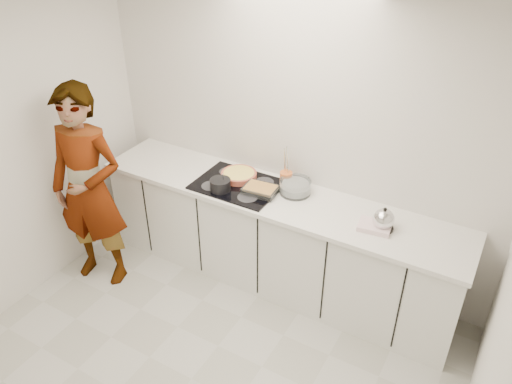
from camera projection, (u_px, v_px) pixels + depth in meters
The scene contains 15 objects.
floor at pixel (191, 379), 3.69m from camera, with size 3.60×3.20×0.00m, color beige.
ceiling at pixel (153, 16), 2.31m from camera, with size 3.60×3.20×0.00m, color white.
wall_back at pixel (294, 138), 4.18m from camera, with size 3.60×0.00×2.60m, color silver.
wall_right at pixel (497, 358), 2.26m from camera, with size 0.02×3.20×2.60m.
base_cabinets at pixel (274, 240), 4.40m from camera, with size 3.20×0.58×0.87m, color white.
countertop at pixel (275, 197), 4.16m from camera, with size 3.24×0.64×0.04m, color white.
hob at pixel (238, 185), 4.28m from camera, with size 0.72×0.54×0.01m, color black.
tart_dish at pixel (239, 175), 4.35m from camera, with size 0.32×0.32×0.05m.
saucepan at pixel (220, 185), 4.17m from camera, with size 0.20×0.20×0.17m.
baking_dish at pixel (260, 189), 4.15m from camera, with size 0.29×0.23×0.05m.
mixing_bowl at pixel (295, 187), 4.15m from camera, with size 0.32×0.32×0.12m.
tea_towel at pixel (375, 227), 3.74m from camera, with size 0.24×0.17×0.04m, color white.
kettle at pixel (383, 220), 3.71m from camera, with size 0.20×0.20×0.19m.
utensil_crock at pixel (286, 179), 4.24m from camera, with size 0.11×0.11×0.13m, color orange.
cook at pixel (89, 189), 4.21m from camera, with size 0.67×0.44×1.84m, color white.
Camera 1 is at (1.61, -1.84, 3.13)m, focal length 35.00 mm.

